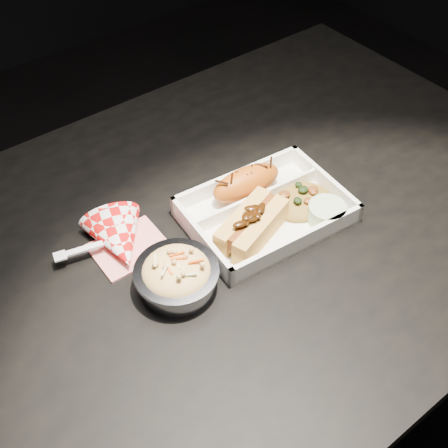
{
  "coord_description": "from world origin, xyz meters",
  "views": [
    {
      "loc": [
        -0.39,
        -0.49,
        1.4
      ],
      "look_at": [
        -0.04,
        -0.04,
        0.81
      ],
      "focal_mm": 45.0,
      "sensor_mm": 36.0,
      "label": 1
    }
  ],
  "objects_px": {
    "food_tray": "(265,213)",
    "fried_pastry": "(246,183)",
    "dining_table": "(228,259)",
    "foil_coleslaw_cup": "(177,274)",
    "napkin_fork": "(119,240)",
    "hotdog": "(252,224)"
  },
  "relations": [
    {
      "from": "napkin_fork",
      "to": "fried_pastry",
      "type": "bearing_deg",
      "value": 6.55
    },
    {
      "from": "dining_table",
      "to": "hotdog",
      "type": "relative_size",
      "value": 8.53
    },
    {
      "from": "food_tray",
      "to": "fried_pastry",
      "type": "bearing_deg",
      "value": 90.0
    },
    {
      "from": "napkin_fork",
      "to": "foil_coleslaw_cup",
      "type": "bearing_deg",
      "value": -62.63
    },
    {
      "from": "dining_table",
      "to": "foil_coleslaw_cup",
      "type": "distance_m",
      "value": 0.19
    },
    {
      "from": "hotdog",
      "to": "napkin_fork",
      "type": "distance_m",
      "value": 0.2
    },
    {
      "from": "food_tray",
      "to": "foil_coleslaw_cup",
      "type": "xyz_separation_m",
      "value": [
        -0.19,
        -0.03,
        0.02
      ]
    },
    {
      "from": "fried_pastry",
      "to": "napkin_fork",
      "type": "xyz_separation_m",
      "value": [
        -0.22,
        0.03,
        -0.02
      ]
    },
    {
      "from": "dining_table",
      "to": "hotdog",
      "type": "xyz_separation_m",
      "value": [
        0.01,
        -0.05,
        0.12
      ]
    },
    {
      "from": "fried_pastry",
      "to": "foil_coleslaw_cup",
      "type": "xyz_separation_m",
      "value": [
        -0.2,
        -0.09,
        -0.01
      ]
    },
    {
      "from": "hotdog",
      "to": "foil_coleslaw_cup",
      "type": "distance_m",
      "value": 0.15
    },
    {
      "from": "dining_table",
      "to": "food_tray",
      "type": "bearing_deg",
      "value": -25.28
    },
    {
      "from": "foil_coleslaw_cup",
      "to": "dining_table",
      "type": "bearing_deg",
      "value": 22.68
    },
    {
      "from": "food_tray",
      "to": "napkin_fork",
      "type": "xyz_separation_m",
      "value": [
        -0.22,
        0.09,
        0.01
      ]
    },
    {
      "from": "food_tray",
      "to": "fried_pastry",
      "type": "height_order",
      "value": "fried_pastry"
    },
    {
      "from": "dining_table",
      "to": "fried_pastry",
      "type": "height_order",
      "value": "fried_pastry"
    },
    {
      "from": "dining_table",
      "to": "food_tray",
      "type": "height_order",
      "value": "food_tray"
    },
    {
      "from": "fried_pastry",
      "to": "napkin_fork",
      "type": "relative_size",
      "value": 0.77
    },
    {
      "from": "fried_pastry",
      "to": "foil_coleslaw_cup",
      "type": "height_order",
      "value": "foil_coleslaw_cup"
    },
    {
      "from": "napkin_fork",
      "to": "hotdog",
      "type": "bearing_deg",
      "value": -17.85
    },
    {
      "from": "fried_pastry",
      "to": "napkin_fork",
      "type": "distance_m",
      "value": 0.23
    },
    {
      "from": "food_tray",
      "to": "hotdog",
      "type": "bearing_deg",
      "value": -149.23
    }
  ]
}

